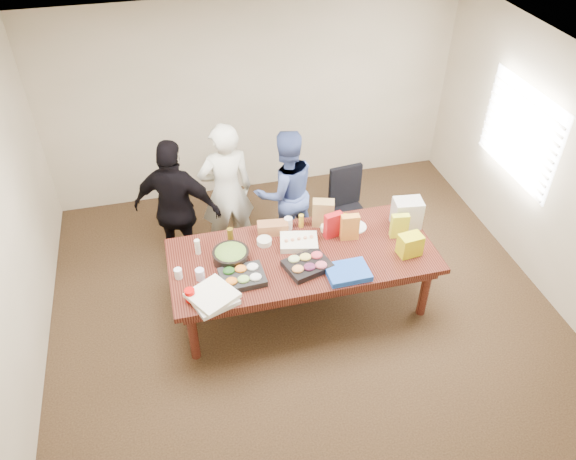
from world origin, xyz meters
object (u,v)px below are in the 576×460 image
object	(u,v)px
conference_table	(302,280)
office_chair	(349,212)
person_right	(286,192)
sheet_cake	(299,242)
salad_bowl	(231,256)
person_center	(227,192)

from	to	relation	value
conference_table	office_chair	size ratio (longest dim) A/B	2.84
person_right	office_chair	bearing A→B (deg)	158.70
conference_table	sheet_cake	distance (m)	0.44
sheet_cake	salad_bowl	bearing A→B (deg)	-161.55
conference_table	person_center	xyz separation A→B (m)	(-0.62, 1.14, 0.51)
person_center	person_right	distance (m)	0.71
office_chair	person_right	world-z (taller)	person_right
person_center	salad_bowl	world-z (taller)	person_center
conference_table	office_chair	xyz separation A→B (m)	(0.84, 0.90, 0.12)
office_chair	sheet_cake	xyz separation A→B (m)	(-0.84, -0.74, 0.29)
person_right	sheet_cake	distance (m)	0.93
person_center	person_right	world-z (taller)	person_center
person_center	sheet_cake	xyz separation A→B (m)	(0.62, -0.98, -0.10)
office_chair	salad_bowl	size ratio (longest dim) A/B	2.61
office_chair	sheet_cake	size ratio (longest dim) A/B	2.48
person_center	conference_table	bearing A→B (deg)	112.41
person_center	person_right	xyz separation A→B (m)	(0.70, -0.06, -0.08)
salad_bowl	office_chair	bearing A→B (deg)	27.33
salad_bowl	sheet_cake	bearing A→B (deg)	5.94
conference_table	office_chair	world-z (taller)	office_chair
conference_table	office_chair	distance (m)	1.23
conference_table	sheet_cake	size ratio (longest dim) A/B	7.06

